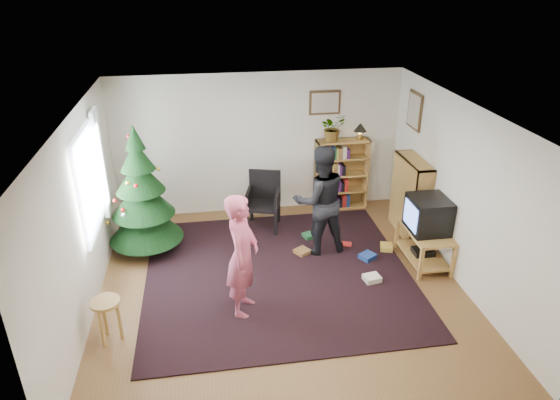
{
  "coord_description": "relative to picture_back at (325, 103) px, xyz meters",
  "views": [
    {
      "loc": [
        -0.91,
        -5.75,
        4.13
      ],
      "look_at": [
        0.06,
        0.51,
        1.1
      ],
      "focal_mm": 32.0,
      "sensor_mm": 36.0,
      "label": 1
    }
  ],
  "objects": [
    {
      "name": "person_standing",
      "position": [
        -1.71,
        -2.92,
        -1.12
      ],
      "size": [
        0.56,
        0.7,
        1.66
      ],
      "primitive_type": "imported",
      "rotation": [
        0.0,
        0.0,
        1.26
      ],
      "color": "#AF465D",
      "rests_on": "rug"
    },
    {
      "name": "table_lamp",
      "position": [
        0.62,
        -0.13,
        -0.45
      ],
      "size": [
        0.22,
        0.22,
        0.3
      ],
      "color": "#A57F33",
      "rests_on": "bookshelf_back"
    },
    {
      "name": "wall_back",
      "position": [
        -1.15,
        0.02,
        -0.7
      ],
      "size": [
        5.0,
        0.02,
        2.5
      ],
      "primitive_type": "cube",
      "color": "silver",
      "rests_on": "floor"
    },
    {
      "name": "crt_tv",
      "position": [
        1.07,
        -2.17,
        -1.14
      ],
      "size": [
        0.54,
        0.59,
        0.51
      ],
      "color": "black",
      "rests_on": "tv_stand"
    },
    {
      "name": "picture_right",
      "position": [
        1.33,
        -0.73,
        0.0
      ],
      "size": [
        0.03,
        0.5,
        0.6
      ],
      "color": "#4C3319",
      "rests_on": "wall_right"
    },
    {
      "name": "christmas_tree",
      "position": [
        -3.08,
        -1.17,
        -1.1
      ],
      "size": [
        1.13,
        1.13,
        2.05
      ],
      "rotation": [
        0.0,
        0.0,
        -0.16
      ],
      "color": "#3F2816",
      "rests_on": "rug"
    },
    {
      "name": "wall_right",
      "position": [
        1.35,
        -2.48,
        -0.7
      ],
      "size": [
        0.02,
        5.0,
        2.5
      ],
      "primitive_type": "cube",
      "color": "silver",
      "rests_on": "floor"
    },
    {
      "name": "tv_stand",
      "position": [
        1.07,
        -2.17,
        -1.62
      ],
      "size": [
        0.55,
        0.99,
        0.55
      ],
      "color": "#A5773B",
      "rests_on": "floor"
    },
    {
      "name": "curtain",
      "position": [
        -3.58,
        -1.18,
        -0.45
      ],
      "size": [
        0.06,
        0.35,
        1.6
      ],
      "primitive_type": "cube",
      "color": "white",
      "rests_on": "wall_left"
    },
    {
      "name": "bookshelf_right",
      "position": [
        1.19,
        -1.25,
        -1.29
      ],
      "size": [
        0.3,
        0.95,
        1.3
      ],
      "rotation": [
        0.0,
        0.0,
        1.57
      ],
      "color": "#A5773B",
      "rests_on": "floor"
    },
    {
      "name": "potted_plant",
      "position": [
        0.12,
        -0.14,
        -0.41
      ],
      "size": [
        0.53,
        0.49,
        0.47
      ],
      "primitive_type": "imported",
      "rotation": [
        0.0,
        0.0,
        0.34
      ],
      "color": "gray",
      "rests_on": "bookshelf_back"
    },
    {
      "name": "floor_clutter",
      "position": [
        -0.01,
        -1.79,
        -1.91
      ],
      "size": [
        1.54,
        1.56,
        0.08
      ],
      "color": "#A51E19",
      "rests_on": "rug"
    },
    {
      "name": "picture_back",
      "position": [
        0.0,
        0.0,
        0.0
      ],
      "size": [
        0.55,
        0.03,
        0.42
      ],
      "color": "#4C3319",
      "rests_on": "wall_back"
    },
    {
      "name": "stool",
      "position": [
        -3.35,
        -3.25,
        -1.5
      ],
      "size": [
        0.35,
        0.35,
        0.58
      ],
      "color": "#A5773B",
      "rests_on": "floor"
    },
    {
      "name": "person_by_chair",
      "position": [
        -0.42,
        -1.59,
        -1.08
      ],
      "size": [
        0.91,
        0.75,
        1.74
      ],
      "primitive_type": "imported",
      "rotation": [
        0.0,
        0.0,
        3.26
      ],
      "color": "black",
      "rests_on": "rug"
    },
    {
      "name": "wall_front",
      "position": [
        -1.15,
        -4.97,
        -0.7
      ],
      "size": [
        5.0,
        0.02,
        2.5
      ],
      "primitive_type": "cube",
      "color": "silver",
      "rests_on": "floor"
    },
    {
      "name": "floor",
      "position": [
        -1.15,
        -2.48,
        -1.95
      ],
      "size": [
        5.0,
        5.0,
        0.0
      ],
      "primitive_type": "plane",
      "color": "brown",
      "rests_on": "ground"
    },
    {
      "name": "bookshelf_back",
      "position": [
        0.32,
        -0.14,
        -1.29
      ],
      "size": [
        0.95,
        0.3,
        1.3
      ],
      "color": "#A5773B",
      "rests_on": "floor"
    },
    {
      "name": "ceiling",
      "position": [
        -1.15,
        -2.48,
        0.55
      ],
      "size": [
        5.0,
        5.0,
        0.0
      ],
      "primitive_type": "plane",
      "rotation": [
        3.14,
        0.0,
        0.0
      ],
      "color": "white",
      "rests_on": "wall_back"
    },
    {
      "name": "rug",
      "position": [
        -1.15,
        -2.17,
        -1.94
      ],
      "size": [
        3.8,
        3.6,
        0.02
      ],
      "primitive_type": "cube",
      "color": "black",
      "rests_on": "floor"
    },
    {
      "name": "window_pane",
      "position": [
        -3.62,
        -1.88,
        -0.45
      ],
      "size": [
        0.04,
        1.2,
        1.4
      ],
      "primitive_type": "cube",
      "color": "silver",
      "rests_on": "wall_left"
    },
    {
      "name": "wall_left",
      "position": [
        -3.65,
        -2.48,
        -0.7
      ],
      "size": [
        0.02,
        5.0,
        2.5
      ],
      "primitive_type": "cube",
      "color": "silver",
      "rests_on": "floor"
    },
    {
      "name": "armchair",
      "position": [
        -1.18,
        -0.65,
        -1.42
      ],
      "size": [
        0.66,
        0.66,
        0.98
      ],
      "rotation": [
        0.0,
        0.0,
        -0.26
      ],
      "color": "black",
      "rests_on": "rug"
    }
  ]
}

